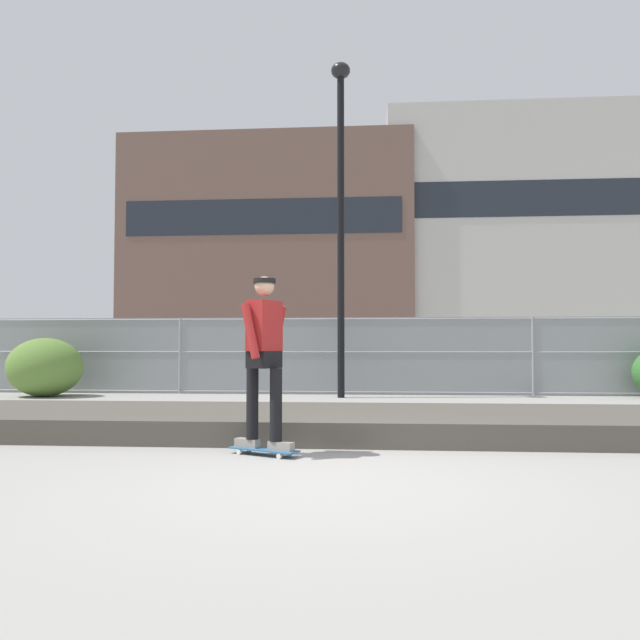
{
  "coord_description": "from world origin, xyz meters",
  "views": [
    {
      "loc": [
        0.44,
        -5.45,
        1.16
      ],
      "look_at": [
        -0.3,
        3.81,
        1.54
      ],
      "focal_mm": 35.62,
      "sensor_mm": 36.0,
      "label": 1
    }
  ],
  "objects_px": {
    "parked_car_mid": "(386,357)",
    "skateboard": "(264,450)",
    "skater": "(264,350)",
    "parked_car_near": "(191,357)",
    "street_lamp": "(341,191)",
    "parked_car_far": "(626,357)",
    "shrub_left": "(45,367)"
  },
  "relations": [
    {
      "from": "parked_car_mid",
      "to": "skateboard",
      "type": "bearing_deg",
      "value": -97.44
    },
    {
      "from": "skater",
      "to": "parked_car_near",
      "type": "bearing_deg",
      "value": 109.48
    },
    {
      "from": "street_lamp",
      "to": "parked_car_near",
      "type": "distance_m",
      "value": 7.44
    },
    {
      "from": "parked_car_near",
      "to": "street_lamp",
      "type": "bearing_deg",
      "value": -42.65
    },
    {
      "from": "street_lamp",
      "to": "parked_car_far",
      "type": "xyz_separation_m",
      "value": [
        8.01,
        4.6,
        -3.86
      ]
    },
    {
      "from": "skater",
      "to": "parked_car_mid",
      "type": "distance_m",
      "value": 12.25
    },
    {
      "from": "skater",
      "to": "street_lamp",
      "type": "height_order",
      "value": "street_lamp"
    },
    {
      "from": "shrub_left",
      "to": "parked_car_near",
      "type": "bearing_deg",
      "value": 65.01
    },
    {
      "from": "parked_car_mid",
      "to": "shrub_left",
      "type": "distance_m",
      "value": 9.27
    },
    {
      "from": "skater",
      "to": "parked_car_near",
      "type": "height_order",
      "value": "skater"
    },
    {
      "from": "street_lamp",
      "to": "parked_car_near",
      "type": "xyz_separation_m",
      "value": [
        -4.68,
        4.31,
        -3.86
      ]
    },
    {
      "from": "parked_car_mid",
      "to": "parked_car_far",
      "type": "height_order",
      "value": "same"
    },
    {
      "from": "skater",
      "to": "parked_car_near",
      "type": "relative_size",
      "value": 0.4
    },
    {
      "from": "skateboard",
      "to": "skater",
      "type": "relative_size",
      "value": 0.44
    },
    {
      "from": "parked_car_mid",
      "to": "shrub_left",
      "type": "bearing_deg",
      "value": -148.87
    },
    {
      "from": "skater",
      "to": "shrub_left",
      "type": "height_order",
      "value": "skater"
    },
    {
      "from": "parked_car_far",
      "to": "parked_car_near",
      "type": "bearing_deg",
      "value": -178.7
    },
    {
      "from": "street_lamp",
      "to": "skater",
      "type": "bearing_deg",
      "value": -93.5
    },
    {
      "from": "skater",
      "to": "parked_car_far",
      "type": "xyz_separation_m",
      "value": [
        8.47,
        12.21,
        -0.28
      ]
    },
    {
      "from": "skateboard",
      "to": "parked_car_near",
      "type": "bearing_deg",
      "value": 109.48
    },
    {
      "from": "skater",
      "to": "parked_car_near",
      "type": "distance_m",
      "value": 12.65
    },
    {
      "from": "parked_car_near",
      "to": "parked_car_mid",
      "type": "distance_m",
      "value": 5.81
    },
    {
      "from": "parked_car_near",
      "to": "skater",
      "type": "bearing_deg",
      "value": -70.52
    },
    {
      "from": "skater",
      "to": "parked_car_mid",
      "type": "relative_size",
      "value": 0.41
    },
    {
      "from": "parked_car_mid",
      "to": "shrub_left",
      "type": "xyz_separation_m",
      "value": [
        -7.93,
        -4.79,
        -0.16
      ]
    },
    {
      "from": "parked_car_far",
      "to": "shrub_left",
      "type": "xyz_separation_m",
      "value": [
        -14.82,
        -4.85,
        -0.16
      ]
    },
    {
      "from": "skateboard",
      "to": "parked_car_far",
      "type": "height_order",
      "value": "parked_car_far"
    },
    {
      "from": "parked_car_near",
      "to": "shrub_left",
      "type": "relative_size",
      "value": 2.6
    },
    {
      "from": "skateboard",
      "to": "parked_car_mid",
      "type": "distance_m",
      "value": 12.27
    },
    {
      "from": "shrub_left",
      "to": "street_lamp",
      "type": "bearing_deg",
      "value": 2.13
    },
    {
      "from": "skater",
      "to": "parked_car_mid",
      "type": "bearing_deg",
      "value": 82.56
    },
    {
      "from": "skateboard",
      "to": "parked_car_near",
      "type": "xyz_separation_m",
      "value": [
        -4.22,
        11.92,
        0.78
      ]
    }
  ]
}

